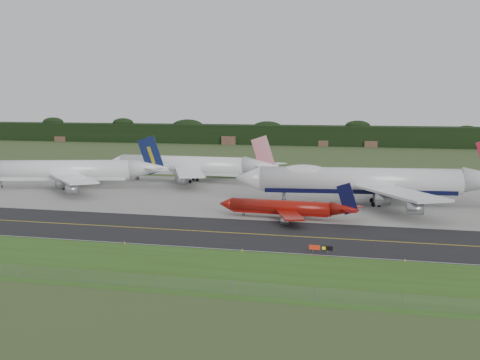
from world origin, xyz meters
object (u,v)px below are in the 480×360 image
jet_ba_747 (370,181)px  jet_red_737 (288,208)px  jet_navy_gold (68,171)px  taxiway_sign (321,248)px  jet_star_tail (191,166)px

jet_ba_747 → jet_red_737: bearing=-122.3°
jet_ba_747 → jet_navy_gold: (-96.22, 8.30, -0.87)m
jet_red_737 → taxiway_sign: jet_red_737 is taller
jet_navy_gold → jet_star_tail: 41.58m
jet_navy_gold → taxiway_sign: jet_navy_gold is taller
jet_red_737 → taxiway_sign: bearing=-69.1°
jet_red_737 → taxiway_sign: (13.05, -34.18, -1.54)m
jet_navy_gold → taxiway_sign: bearing=-37.0°
jet_red_737 → jet_navy_gold: 86.70m
jet_navy_gold → jet_red_737: bearing=-24.0°
jet_navy_gold → jet_star_tail: size_ratio=1.02×
jet_red_737 → jet_ba_747: bearing=57.7°
jet_ba_747 → jet_red_737: size_ratio=2.17×
jet_ba_747 → taxiway_sign: jet_ba_747 is taller
jet_ba_747 → jet_star_tail: 71.73m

